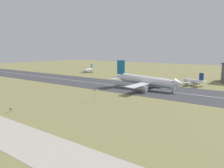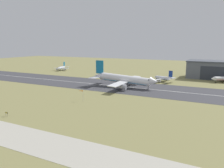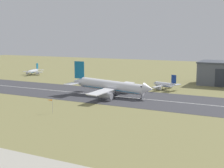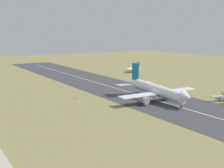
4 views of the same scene
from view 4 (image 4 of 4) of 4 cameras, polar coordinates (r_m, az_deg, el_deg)
name	(u,v)px [view 4 (image 4 of 4)]	position (r m, az deg, el deg)	size (l,w,h in m)	color
ground_plane	(29,107)	(154.19, -14.92, -4.15)	(650.91, 650.91, 0.00)	olive
runway_strip	(135,94)	(180.84, 4.29, -1.83)	(410.91, 42.65, 0.06)	#3D3D42
runway_centreline	(135,94)	(180.83, 4.29, -1.82)	(369.82, 0.70, 0.01)	silver
airplane_landing	(158,91)	(162.65, 8.38, -1.25)	(47.93, 47.17, 18.05)	white
airplane_parked_centre	(133,69)	(275.81, 3.85, 2.76)	(17.55, 19.32, 9.22)	silver
windsock_pole	(74,99)	(144.87, -6.88, -2.69)	(2.62, 1.01, 5.74)	#B7B7BC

